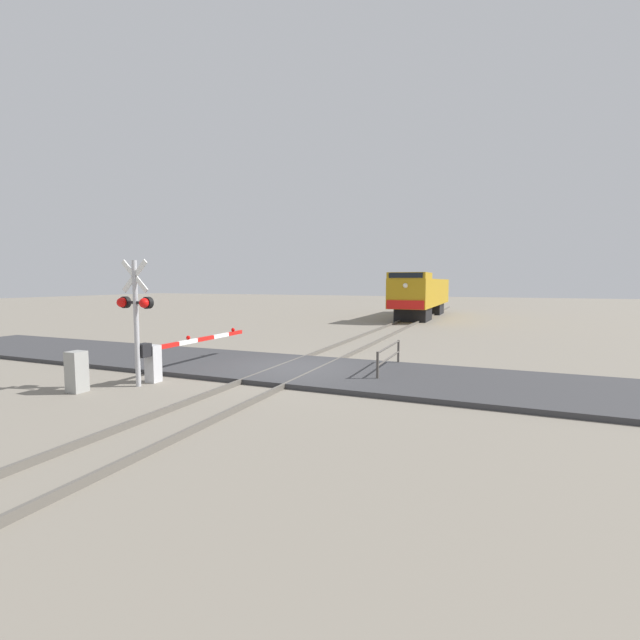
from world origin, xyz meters
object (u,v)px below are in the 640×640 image
(crossing_gate, at_px, (168,354))
(guard_railing, at_px, (389,355))
(locomotive, at_px, (422,294))
(utility_cabinet, at_px, (77,372))
(crossing_signal, at_px, (135,310))

(crossing_gate, relative_size, guard_railing, 1.83)
(locomotive, xyz_separation_m, guard_railing, (2.98, -24.02, -1.34))
(locomotive, bearing_deg, utility_cabinet, -98.35)
(guard_railing, bearing_deg, crossing_signal, -144.47)
(crossing_signal, height_order, crossing_gate, crossing_signal)
(guard_railing, bearing_deg, crossing_gate, -152.77)
(locomotive, xyz_separation_m, crossing_gate, (-3.31, -27.26, -1.21))
(crossing_signal, bearing_deg, utility_cabinet, -132.49)
(utility_cabinet, distance_m, guard_railing, 9.25)
(locomotive, height_order, utility_cabinet, locomotive)
(crossing_signal, bearing_deg, locomotive, 83.37)
(utility_cabinet, bearing_deg, crossing_signal, 47.51)
(crossing_signal, xyz_separation_m, crossing_gate, (0.00, 1.26, -1.47))
(locomotive, relative_size, utility_cabinet, 12.89)
(locomotive, height_order, guard_railing, locomotive)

